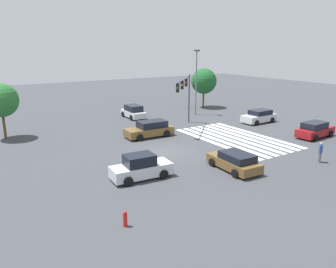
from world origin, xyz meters
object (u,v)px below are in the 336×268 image
at_px(car_0, 315,130).
at_px(tree_corner_a, 204,81).
at_px(fire_hydrant, 125,219).
at_px(car_2, 259,116).
at_px(car_1, 235,161).
at_px(car_5, 141,168).
at_px(pedestrian, 321,151).
at_px(tree_corner_b, 1,100).
at_px(car_4, 134,112).
at_px(street_light_pole_a, 196,77).
at_px(car_6, 150,129).
at_px(traffic_signal_mast, 185,89).

relative_size(car_0, tree_corner_a, 0.78).
xyz_separation_m(tree_corner_a, fire_hydrant, (-24.42, 24.54, -3.50)).
height_order(car_2, tree_corner_a, tree_corner_a).
relative_size(car_1, car_5, 1.00).
relative_size(car_0, pedestrian, 2.78).
xyz_separation_m(car_0, tree_corner_b, (16.24, 26.31, 3.08)).
height_order(car_4, street_light_pole_a, street_light_pole_a).
relative_size(car_2, car_6, 0.90).
height_order(car_0, car_5, car_5).
bearing_deg(car_5, traffic_signal_mast, 47.30).
relative_size(car_5, tree_corner_b, 0.79).
xyz_separation_m(car_2, tree_corner_a, (11.59, -0.73, 3.20)).
bearing_deg(car_1, tree_corner_b, 38.18).
height_order(car_0, street_light_pole_a, street_light_pole_a).
relative_size(car_2, fire_hydrant, 5.14).
bearing_deg(car_4, street_light_pole_a, -106.75).
bearing_deg(car_1, car_0, -77.01).
bearing_deg(fire_hydrant, tree_corner_b, 7.60).
height_order(car_4, pedestrian, pedestrian).
bearing_deg(car_0, car_2, 83.82).
relative_size(car_6, tree_corner_a, 0.85).
bearing_deg(street_light_pole_a, traffic_signal_mast, 133.70).
xyz_separation_m(car_6, tree_corner_b, (7.08, 12.45, 3.06)).
height_order(pedestrian, tree_corner_b, tree_corner_b).
relative_size(car_4, tree_corner_b, 0.76).
height_order(car_2, fire_hydrant, car_2).
xyz_separation_m(traffic_signal_mast, car_1, (-12.56, 4.47, -3.67)).
distance_m(traffic_signal_mast, car_6, 6.31).
relative_size(pedestrian, tree_corner_a, 0.28).
height_order(car_0, pedestrian, pedestrian).
bearing_deg(tree_corner_a, car_2, 176.39).
bearing_deg(car_2, traffic_signal_mast, -16.92).
bearing_deg(street_light_pole_a, tree_corner_a, -49.16).
distance_m(car_0, street_light_pole_a, 16.44).
bearing_deg(pedestrian, street_light_pole_a, -53.48).
bearing_deg(tree_corner_b, car_6, -119.61).
xyz_separation_m(car_0, car_4, (18.19, 11.13, 0.03)).
relative_size(car_5, pedestrian, 2.64).
distance_m(pedestrian, tree_corner_a, 25.34).
relative_size(car_2, car_4, 1.05).
height_order(car_1, car_5, car_5).
bearing_deg(fire_hydrant, tree_corner_a, -45.14).
xyz_separation_m(car_1, pedestrian, (-2.44, -6.80, 0.25)).
distance_m(tree_corner_a, tree_corner_b, 27.56).
bearing_deg(car_6, traffic_signal_mast, -166.14).
height_order(traffic_signal_mast, tree_corner_b, traffic_signal_mast).
xyz_separation_m(car_4, tree_corner_b, (-1.95, 15.18, 3.05)).
bearing_deg(pedestrian, tree_corner_a, -61.81).
bearing_deg(traffic_signal_mast, pedestrian, 53.84).
xyz_separation_m(car_1, tree_corner_b, (18.57, 13.09, 3.17)).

